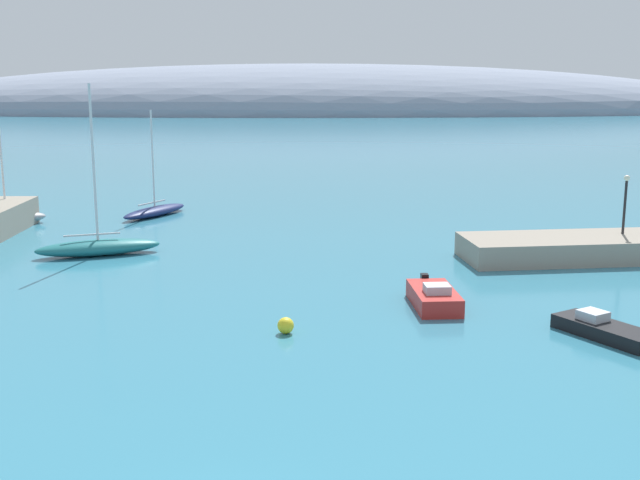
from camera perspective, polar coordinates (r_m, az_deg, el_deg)
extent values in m
ellipsoid|color=gray|center=(249.33, -0.70, 9.20)|extent=(272.29, 76.14, 28.97)
ellipsoid|color=gray|center=(63.44, -21.54, 1.43)|extent=(5.85, 4.06, 0.98)
cylinder|color=silver|center=(62.95, -21.78, 4.68)|extent=(0.15, 0.15, 6.28)
cube|color=silver|center=(63.33, -21.37, 2.20)|extent=(2.32, 1.17, 0.10)
ellipsoid|color=#1E6B70|center=(50.98, -15.59, -0.52)|extent=(7.73, 4.22, 0.97)
cylinder|color=silver|center=(50.18, -15.91, 5.32)|extent=(0.16, 0.16, 9.48)
cube|color=silver|center=(50.80, -16.02, 0.37)|extent=(3.23, 1.16, 0.10)
ellipsoid|color=navy|center=(64.25, -11.74, 2.03)|extent=(4.89, 7.01, 0.75)
cylinder|color=silver|center=(63.70, -11.90, 5.71)|extent=(0.14, 0.14, 7.55)
cube|color=silver|center=(63.89, -11.95, 2.62)|extent=(1.62, 2.83, 0.10)
cube|color=black|center=(36.02, 19.74, -6.13)|extent=(3.78, 4.70, 0.60)
cube|color=#B2B7C1|center=(36.27, 18.96, -5.12)|extent=(1.41, 1.44, 0.40)
cube|color=red|center=(38.72, 8.16, -4.12)|extent=(2.20, 4.32, 0.85)
cube|color=black|center=(40.89, 7.48, -2.94)|extent=(0.38, 0.46, 0.77)
cube|color=#B2B7C1|center=(37.95, 8.38, -3.47)|extent=(1.24, 1.08, 0.40)
sphere|color=yellow|center=(34.44, -2.47, -6.14)|extent=(0.72, 0.72, 0.72)
cylinder|color=black|center=(51.89, 20.98, 2.18)|extent=(0.16, 0.16, 3.26)
sphere|color=#EAEACC|center=(51.64, 21.12, 4.16)|extent=(0.36, 0.36, 0.36)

